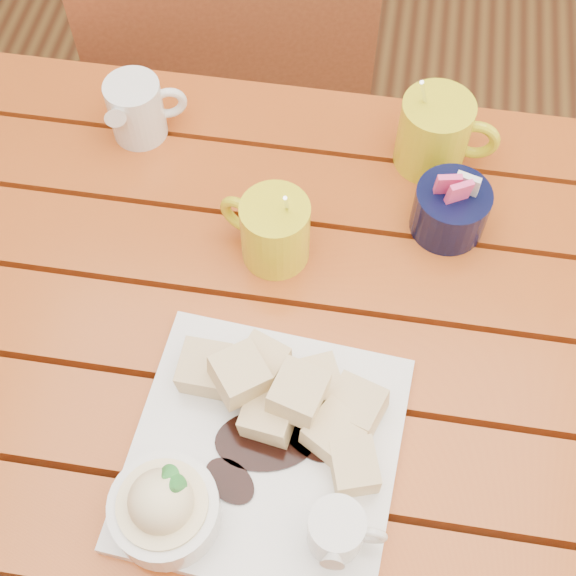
% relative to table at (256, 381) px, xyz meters
% --- Properties ---
extents(ground, '(5.00, 5.00, 0.00)m').
position_rel_table_xyz_m(ground, '(0.00, -0.00, -0.64)').
color(ground, '#4F2916').
rests_on(ground, ground).
extents(table, '(1.20, 0.79, 0.75)m').
position_rel_table_xyz_m(table, '(0.00, 0.00, 0.00)').
color(table, '#993713').
rests_on(table, ground).
extents(dessert_plate, '(0.29, 0.29, 0.11)m').
position_rel_table_xyz_m(dessert_plate, '(0.02, -0.14, 0.14)').
color(dessert_plate, white).
rests_on(dessert_plate, table).
extents(coffee_mug_left, '(0.11, 0.08, 0.13)m').
position_rel_table_xyz_m(coffee_mug_left, '(0.00, 0.12, 0.15)').
color(coffee_mug_left, yellow).
rests_on(coffee_mug_left, table).
extents(coffee_mug_right, '(0.13, 0.09, 0.15)m').
position_rel_table_xyz_m(coffee_mug_right, '(0.18, 0.30, 0.16)').
color(coffee_mug_right, yellow).
rests_on(coffee_mug_right, table).
extents(cream_pitcher, '(0.10, 0.09, 0.09)m').
position_rel_table_xyz_m(cream_pitcher, '(-0.20, 0.28, 0.15)').
color(cream_pitcher, white).
rests_on(cream_pitcher, table).
extents(sugar_caddy, '(0.09, 0.09, 0.10)m').
position_rel_table_xyz_m(sugar_caddy, '(0.21, 0.19, 0.14)').
color(sugar_caddy, black).
rests_on(sugar_caddy, table).
extents(chair_far, '(0.58, 0.58, 0.97)m').
position_rel_table_xyz_m(chair_far, '(-0.17, 0.65, -0.10)').
color(chair_far, brown).
rests_on(chair_far, ground).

